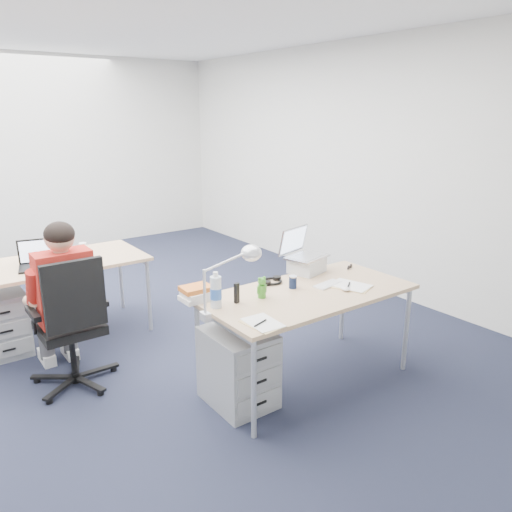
# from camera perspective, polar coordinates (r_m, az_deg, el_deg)

# --- Properties ---
(floor) EXTENTS (7.00, 7.00, 0.00)m
(floor) POSITION_cam_1_polar(r_m,az_deg,el_deg) (4.85, -16.00, -9.04)
(floor) COLOR black
(floor) RESTS_ON ground
(room) EXTENTS (6.02, 7.02, 2.80)m
(room) POSITION_cam_1_polar(r_m,az_deg,el_deg) (4.42, -17.75, 11.53)
(room) COLOR silver
(room) RESTS_ON ground
(desk_near) EXTENTS (1.60, 0.80, 0.73)m
(desk_near) POSITION_cam_1_polar(r_m,az_deg,el_deg) (3.75, 5.92, -4.71)
(desk_near) COLOR tan
(desk_near) RESTS_ON ground
(desk_far) EXTENTS (1.60, 0.80, 0.73)m
(desk_far) POSITION_cam_1_polar(r_m,az_deg,el_deg) (4.80, -22.30, -1.16)
(desk_far) COLOR tan
(desk_far) RESTS_ON ground
(office_chair) EXTENTS (0.65, 0.65, 1.03)m
(office_chair) POSITION_cam_1_polar(r_m,az_deg,el_deg) (4.06, -20.13, -9.99)
(office_chair) COLOR black
(office_chair) RESTS_ON ground
(seated_person) EXTENTS (0.40, 0.69, 1.26)m
(seated_person) POSITION_cam_1_polar(r_m,az_deg,el_deg) (4.09, -21.31, -4.80)
(seated_person) COLOR #AB2018
(seated_person) RESTS_ON ground
(drawer_pedestal_near) EXTENTS (0.40, 0.50, 0.55)m
(drawer_pedestal_near) POSITION_cam_1_polar(r_m,az_deg,el_deg) (3.62, -2.04, -12.59)
(drawer_pedestal_near) COLOR #9DA0A2
(drawer_pedestal_near) RESTS_ON ground
(drawer_pedestal_far) EXTENTS (0.40, 0.50, 0.55)m
(drawer_pedestal_far) POSITION_cam_1_polar(r_m,az_deg,el_deg) (4.85, -27.18, -6.74)
(drawer_pedestal_far) COLOR #9DA0A2
(drawer_pedestal_far) RESTS_ON ground
(silver_laptop) EXTENTS (0.40, 0.35, 0.36)m
(silver_laptop) POSITION_cam_1_polar(r_m,az_deg,el_deg) (4.12, 5.88, 0.56)
(silver_laptop) COLOR silver
(silver_laptop) RESTS_ON desk_near
(wireless_keyboard) EXTENTS (0.26, 0.14, 0.01)m
(wireless_keyboard) POSITION_cam_1_polar(r_m,az_deg,el_deg) (3.88, 8.23, -3.23)
(wireless_keyboard) COLOR white
(wireless_keyboard) RESTS_ON desk_near
(computer_mouse) EXTENTS (0.08, 0.11, 0.03)m
(computer_mouse) POSITION_cam_1_polar(r_m,az_deg,el_deg) (3.79, 10.12, -3.67)
(computer_mouse) COLOR white
(computer_mouse) RESTS_ON desk_near
(headphones) EXTENTS (0.25, 0.22, 0.03)m
(headphones) POSITION_cam_1_polar(r_m,az_deg,el_deg) (3.90, 1.83, -2.81)
(headphones) COLOR black
(headphones) RESTS_ON desk_near
(can_koozie) EXTENTS (0.07, 0.07, 0.10)m
(can_koozie) POSITION_cam_1_polar(r_m,az_deg,el_deg) (3.78, 4.23, -2.98)
(can_koozie) COLOR #121D3A
(can_koozie) RESTS_ON desk_near
(water_bottle) EXTENTS (0.09, 0.09, 0.25)m
(water_bottle) POSITION_cam_1_polar(r_m,az_deg,el_deg) (3.39, -4.61, -3.87)
(water_bottle) COLOR silver
(water_bottle) RESTS_ON desk_near
(bear_figurine) EXTENTS (0.10, 0.08, 0.16)m
(bear_figurine) POSITION_cam_1_polar(r_m,az_deg,el_deg) (3.57, 0.67, -3.58)
(bear_figurine) COLOR #237C21
(bear_figurine) RESTS_ON desk_near
(book_stack) EXTENTS (0.27, 0.24, 0.10)m
(book_stack) POSITION_cam_1_polar(r_m,az_deg,el_deg) (3.56, -6.74, -4.24)
(book_stack) COLOR silver
(book_stack) RESTS_ON desk_near
(cordless_phone) EXTENTS (0.04, 0.04, 0.14)m
(cordless_phone) POSITION_cam_1_polar(r_m,az_deg,el_deg) (3.48, -2.22, -4.25)
(cordless_phone) COLOR black
(cordless_phone) RESTS_ON desk_near
(papers_left) EXTENTS (0.18, 0.26, 0.01)m
(papers_left) POSITION_cam_1_polar(r_m,az_deg,el_deg) (3.16, 0.74, -7.74)
(papers_left) COLOR #DFC281
(papers_left) RESTS_ON desk_near
(papers_right) EXTENTS (0.29, 0.34, 0.01)m
(papers_right) POSITION_cam_1_polar(r_m,az_deg,el_deg) (3.88, 10.72, -3.40)
(papers_right) COLOR #DFC281
(papers_right) RESTS_ON desk_near
(sunglasses) EXTENTS (0.10, 0.07, 0.02)m
(sunglasses) POSITION_cam_1_polar(r_m,az_deg,el_deg) (4.32, 10.67, -1.26)
(sunglasses) COLOR black
(sunglasses) RESTS_ON desk_near
(desk_lamp) EXTENTS (0.43, 0.24, 0.46)m
(desk_lamp) POSITION_cam_1_polar(r_m,az_deg,el_deg) (3.22, -3.77, -3.00)
(desk_lamp) COLOR silver
(desk_lamp) RESTS_ON desk_near
(dark_laptop) EXTENTS (0.41, 0.41, 0.25)m
(dark_laptop) POSITION_cam_1_polar(r_m,az_deg,el_deg) (4.60, -23.52, 0.21)
(dark_laptop) COLOR black
(dark_laptop) RESTS_ON desk_far
(far_cup) EXTENTS (0.08, 0.08, 0.10)m
(far_cup) POSITION_cam_1_polar(r_m,az_deg,el_deg) (4.96, -19.18, 0.86)
(far_cup) COLOR white
(far_cup) RESTS_ON desk_far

